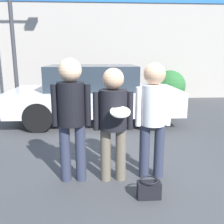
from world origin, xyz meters
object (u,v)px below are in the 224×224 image
object	(u,v)px
person_left	(71,109)
parked_car_near	(95,94)
shrub	(170,86)
person_middle_with_frisbee	(113,115)
person_right	(153,111)
handbag	(149,189)

from	to	relation	value
person_left	parked_car_near	bearing A→B (deg)	84.61
person_left	shrub	bearing A→B (deg)	62.38
person_middle_with_frisbee	shrub	world-z (taller)	person_middle_with_frisbee
person_right	handbag	xyz separation A→B (m)	(-0.16, -0.58, -0.89)
person_right	parked_car_near	size ratio (longest dim) A/B	0.39
shrub	handbag	distance (m)	7.14
person_middle_with_frisbee	person_right	distance (m)	0.58
person_middle_with_frisbee	person_right	xyz separation A→B (m)	(0.58, 0.06, 0.04)
parked_car_near	person_right	bearing A→B (deg)	-75.29
person_middle_with_frisbee	shrub	size ratio (longest dim) A/B	1.35
person_left	person_right	world-z (taller)	person_left
person_left	parked_car_near	size ratio (longest dim) A/B	0.40
person_left	handbag	distance (m)	1.48
person_right	shrub	size ratio (longest dim) A/B	1.40
person_right	parked_car_near	world-z (taller)	person_right
person_right	handbag	world-z (taller)	person_right
shrub	person_left	bearing A→B (deg)	-117.62
person_middle_with_frisbee	person_left	bearing A→B (deg)	177.25
handbag	person_right	bearing A→B (deg)	75.10
person_left	person_middle_with_frisbee	xyz separation A→B (m)	(0.58, -0.03, -0.09)
parked_car_near	shrub	bearing A→B (deg)	44.89
person_left	parked_car_near	world-z (taller)	person_left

